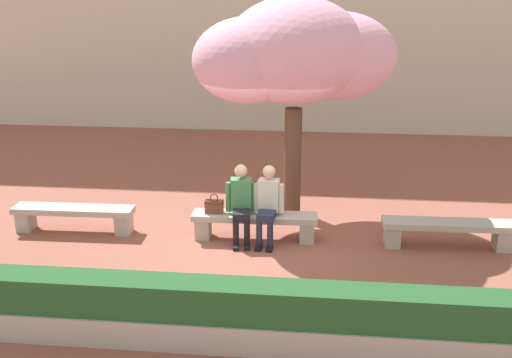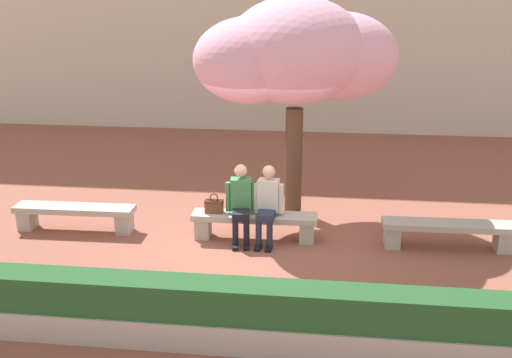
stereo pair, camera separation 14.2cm
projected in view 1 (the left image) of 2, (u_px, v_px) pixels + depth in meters
The scene contains 9 objects.
ground_plane at pixel (255, 239), 10.10m from camera, with size 100.00×100.00×0.00m, color #8E5142.
stone_bench_west_end at pixel (74, 215), 10.33m from camera, with size 2.10×0.46×0.45m.
stone_bench_near_west at pixel (255, 222), 10.01m from camera, with size 2.10×0.46×0.45m.
stone_bench_center at pixel (448, 229), 9.69m from camera, with size 2.10×0.46×0.45m.
person_seated_left at pixel (241, 201), 9.87m from camera, with size 0.51×0.72×1.29m.
person_seated_right at pixel (268, 202), 9.82m from camera, with size 0.51×0.70×1.29m.
handbag at pixel (214, 206), 9.98m from camera, with size 0.30×0.15×0.34m.
cherry_tree_main at pixel (295, 55), 10.46m from camera, with size 3.56×2.69×3.94m.
planter_hedge_foreground at pixel (225, 315), 6.98m from camera, with size 12.54×0.50×0.80m.
Camera 1 is at (1.03, -9.28, 4.00)m, focal length 42.00 mm.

